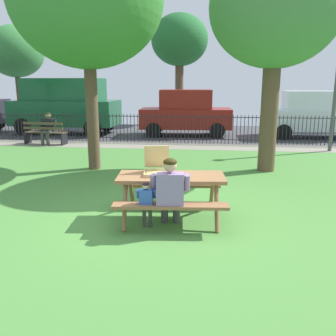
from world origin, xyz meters
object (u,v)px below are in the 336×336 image
pizza_box_open (157,169)px  parked_car_left (65,105)px  far_tree_midleft (180,41)px  parked_car_center (186,112)px  child_at_table (146,201)px  far_tree_left (15,52)px  pizza_slice_on_table (180,177)px  adult_at_table (170,190)px  person_on_park_bench (48,127)px  tree_midground_left (276,9)px  parked_car_right (317,114)px  picnic_table_foreground (171,185)px  park_bench_left (45,133)px

pizza_box_open → parked_car_left: parked_car_left is taller
far_tree_midleft → parked_car_center: bearing=-81.6°
child_at_table → far_tree_left: 18.82m
pizza_slice_on_table → adult_at_table: size_ratio=0.22×
person_on_park_bench → tree_midground_left: bearing=-24.0°
parked_car_left → far_tree_left: bearing=134.9°
parked_car_left → adult_at_table: bearing=-60.7°
pizza_box_open → child_at_table: 0.75m
pizza_slice_on_table → parked_car_center: size_ratio=0.07×
parked_car_right → person_on_park_bench: bearing=-164.5°
picnic_table_foreground → person_on_park_bench: (-5.43, 7.17, 0.06)m
parked_car_right → far_tree_left: 16.64m
child_at_table → park_bench_left: bearing=124.1°
far_tree_midleft → parked_car_left: bearing=-135.2°
adult_at_table → parked_car_left: 12.15m
child_at_table → person_on_park_bench: (-5.10, 7.73, 0.16)m
adult_at_table → park_bench_left: bearing=126.2°
adult_at_table → far_tree_left: (-10.64, 15.31, 3.33)m
park_bench_left → adult_at_table: bearing=-53.8°
pizza_box_open → park_bench_left: bearing=126.9°
pizza_slice_on_table → far_tree_midleft: (-1.30, 14.91, 3.67)m
child_at_table → tree_midground_left: size_ratio=0.15×
park_bench_left → parked_car_left: (-0.34, 2.94, 0.89)m
person_on_park_bench → far_tree_left: size_ratio=0.22×
person_on_park_bench → park_bench_left: bearing=-171.2°
adult_at_table → pizza_box_open: bearing=117.1°
parked_car_left → far_tree_midleft: 7.41m
picnic_table_foreground → park_bench_left: 9.06m
pizza_box_open → park_bench_left: 8.84m
pizza_box_open → far_tree_left: size_ratio=0.10×
tree_midground_left → parked_car_right: tree_midground_left is taller
pizza_slice_on_table → far_tree_left: 18.67m
parked_car_left → pizza_slice_on_table: bearing=-59.3°
pizza_slice_on_table → tree_midground_left: tree_midground_left is taller
parked_car_right → tree_midground_left: bearing=-115.1°
adult_at_table → pizza_slice_on_table: bearing=72.7°
parked_car_center → person_on_park_bench: bearing=-149.7°
far_tree_midleft → pizza_slice_on_table: bearing=-85.0°
person_on_park_bench → far_tree_midleft: size_ratio=0.20×
pizza_slice_on_table → parked_car_center: parked_car_center is taller
tree_midground_left → parked_car_left: bearing=142.0°
park_bench_left → tree_midground_left: size_ratio=0.29×
park_bench_left → parked_car_right: bearing=15.4°
person_on_park_bench → parked_car_center: size_ratio=0.30×
adult_at_table → person_on_park_bench: size_ratio=1.00×
picnic_table_foreground → parked_car_right: (5.08, 10.09, 0.41)m
park_bench_left → parked_car_center: (5.12, 2.94, 0.59)m
picnic_table_foreground → person_on_park_bench: person_on_park_bench is taller
far_tree_midleft → person_on_park_bench: bearing=-119.3°
park_bench_left → far_tree_midleft: size_ratio=0.28×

